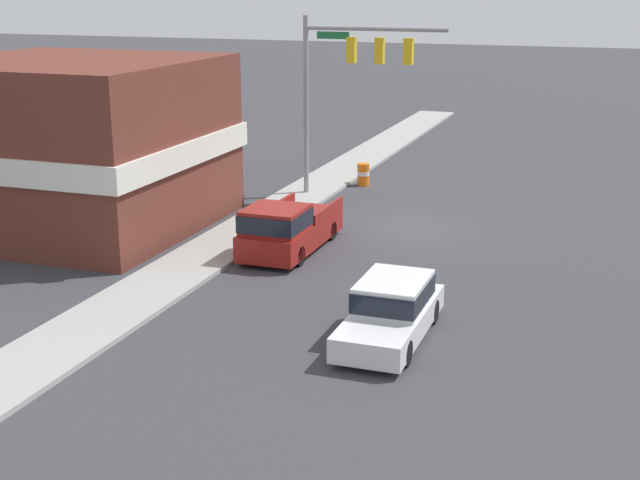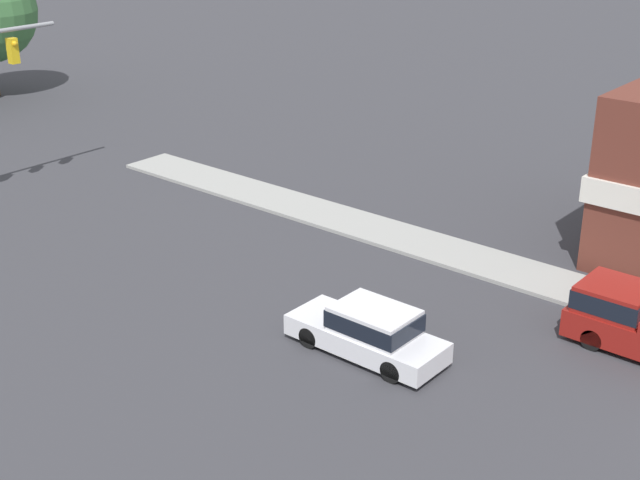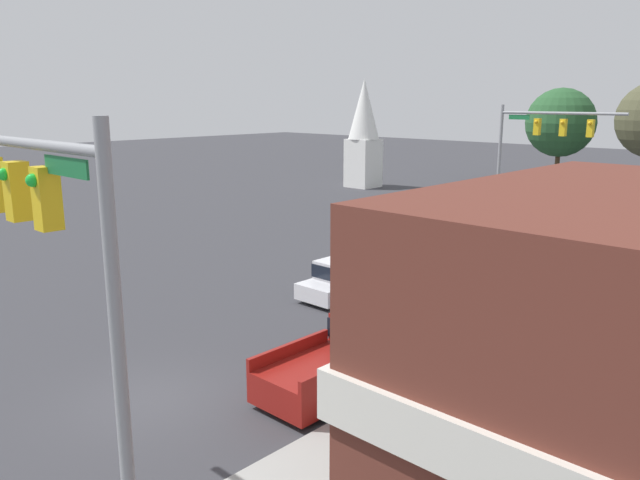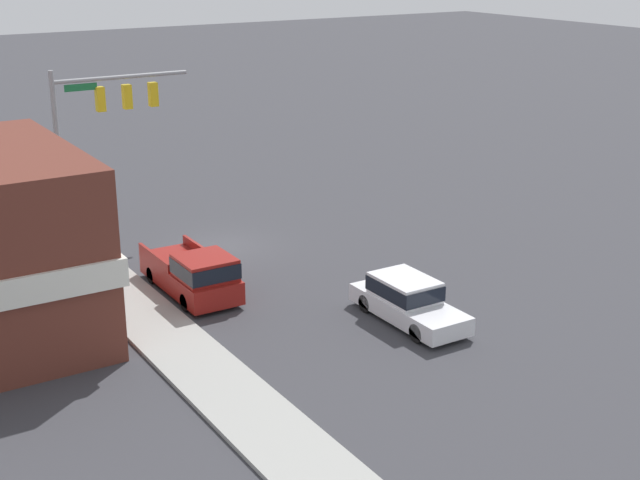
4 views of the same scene
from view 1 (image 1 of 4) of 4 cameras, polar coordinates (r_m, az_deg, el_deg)
name	(u,v)px [view 1 (image 1 of 4)]	position (r m, az deg, el deg)	size (l,w,h in m)	color
ground_plane	(412,228)	(33.89, 5.93, 0.76)	(200.00, 200.00, 0.00)	#38383D
sidewalk_curb	(273,214)	(35.60, -3.00, 1.70)	(2.40, 60.00, 0.14)	#9E9E99
near_signal_assembly	(351,67)	(37.44, 1.97, 10.99)	(6.12, 0.49, 7.63)	gray
car_lead	(392,308)	(23.35, 4.61, -4.37)	(1.81, 4.85, 1.56)	black
pickup_truck_parked	(286,228)	(30.37, -2.18, 0.78)	(2.00, 5.26, 1.84)	black
construction_barrel	(363,174)	(40.75, 2.79, 4.23)	(0.57, 0.57, 1.02)	orange
corner_brick_building	(75,144)	(34.73, -15.43, 5.92)	(9.73, 9.76, 6.27)	brown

